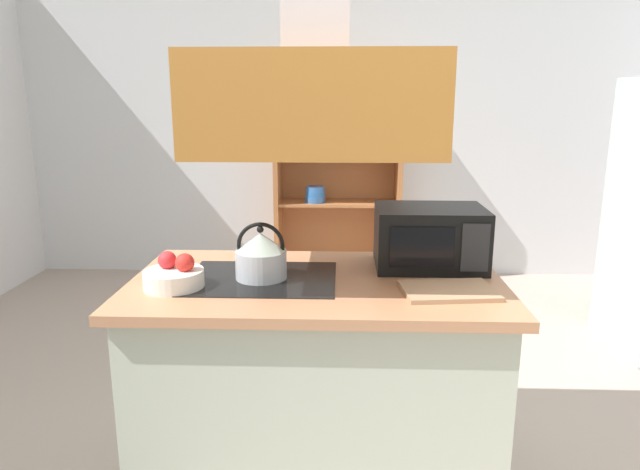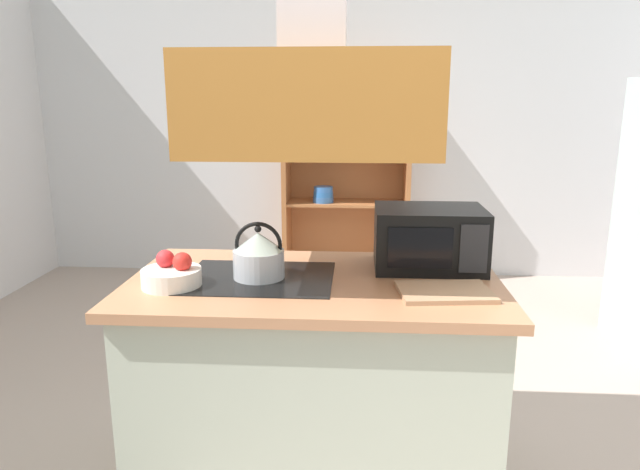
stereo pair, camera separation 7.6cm
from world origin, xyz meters
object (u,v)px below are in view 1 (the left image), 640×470
at_px(microwave, 430,237).
at_px(dish_cabinet, 337,194).
at_px(kettle, 261,255).
at_px(fruit_bowl, 174,276).
at_px(cutting_board, 448,291).

bearing_deg(microwave, dish_cabinet, 98.98).
xyz_separation_m(dish_cabinet, microwave, (0.42, -2.65, 0.25)).
height_order(dish_cabinet, microwave, dish_cabinet).
xyz_separation_m(kettle, fruit_bowl, (-0.32, -0.12, -0.05)).
bearing_deg(dish_cabinet, cutting_board, -81.64).
relative_size(dish_cabinet, kettle, 7.63).
relative_size(microwave, fruit_bowl, 1.99).
bearing_deg(dish_cabinet, microwave, -81.02).
distance_m(microwave, fruit_bowl, 1.08).
bearing_deg(dish_cabinet, kettle, -95.68).
bearing_deg(kettle, dish_cabinet, 84.32).
relative_size(kettle, microwave, 0.50).
relative_size(kettle, cutting_board, 0.68).
bearing_deg(microwave, cutting_board, -86.28).
bearing_deg(fruit_bowl, dish_cabinet, 78.54).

